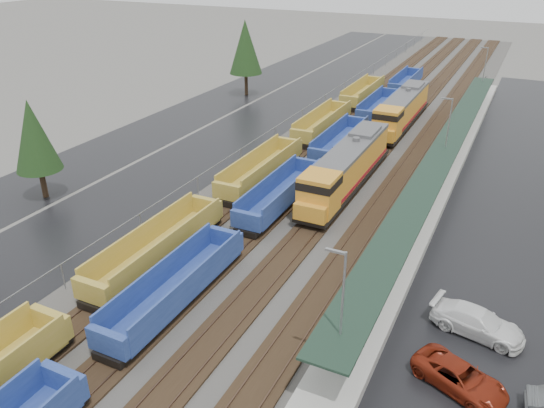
{
  "coord_description": "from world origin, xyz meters",
  "views": [
    {
      "loc": [
        15.54,
        -0.09,
        20.58
      ],
      "look_at": [
        -1.09,
        34.0,
        2.0
      ],
      "focal_mm": 35.0,
      "sensor_mm": 36.0,
      "label": 1
    }
  ],
  "objects_px": {
    "locomotive_lead": "(346,168)",
    "locomotive_trail": "(402,110)",
    "well_string_blue": "(281,194)",
    "parked_car_east_b": "(460,377)",
    "parked_car_east_c": "(477,322)",
    "well_string_yellow": "(217,203)"
  },
  "relations": [
    {
      "from": "locomotive_lead",
      "to": "parked_car_east_c",
      "type": "height_order",
      "value": "locomotive_lead"
    },
    {
      "from": "well_string_blue",
      "to": "parked_car_east_b",
      "type": "distance_m",
      "value": 22.9
    },
    {
      "from": "locomotive_trail",
      "to": "parked_car_east_c",
      "type": "relative_size",
      "value": 3.56
    },
    {
      "from": "well_string_blue",
      "to": "parked_car_east_c",
      "type": "xyz_separation_m",
      "value": [
        17.49,
        -10.18,
        -0.38
      ]
    },
    {
      "from": "locomotive_trail",
      "to": "parked_car_east_c",
      "type": "distance_m",
      "value": 39.08
    },
    {
      "from": "well_string_yellow",
      "to": "parked_car_east_c",
      "type": "distance_m",
      "value": 22.39
    },
    {
      "from": "locomotive_trail",
      "to": "well_string_blue",
      "type": "distance_m",
      "value": 26.79
    },
    {
      "from": "well_string_blue",
      "to": "parked_car_east_b",
      "type": "relative_size",
      "value": 21.48
    },
    {
      "from": "locomotive_lead",
      "to": "locomotive_trail",
      "type": "bearing_deg",
      "value": 90.0
    },
    {
      "from": "well_string_blue",
      "to": "parked_car_east_c",
      "type": "height_order",
      "value": "well_string_blue"
    },
    {
      "from": "well_string_blue",
      "to": "well_string_yellow",
      "type": "bearing_deg",
      "value": -135.61
    },
    {
      "from": "locomotive_lead",
      "to": "parked_car_east_b",
      "type": "height_order",
      "value": "locomotive_lead"
    },
    {
      "from": "parked_car_east_b",
      "to": "parked_car_east_c",
      "type": "xyz_separation_m",
      "value": [
        0.26,
        4.89,
        0.09
      ]
    },
    {
      "from": "locomotive_trail",
      "to": "locomotive_lead",
      "type": "bearing_deg",
      "value": -90.0
    },
    {
      "from": "well_string_yellow",
      "to": "well_string_blue",
      "type": "relative_size",
      "value": 0.9
    },
    {
      "from": "well_string_yellow",
      "to": "well_string_blue",
      "type": "bearing_deg",
      "value": 44.39
    },
    {
      "from": "locomotive_lead",
      "to": "locomotive_trail",
      "type": "height_order",
      "value": "same"
    },
    {
      "from": "well_string_yellow",
      "to": "parked_car_east_c",
      "type": "height_order",
      "value": "well_string_yellow"
    },
    {
      "from": "locomotive_lead",
      "to": "well_string_yellow",
      "type": "distance_m",
      "value": 12.38
    },
    {
      "from": "well_string_yellow",
      "to": "well_string_blue",
      "type": "distance_m",
      "value": 5.6
    },
    {
      "from": "well_string_blue",
      "to": "parked_car_east_c",
      "type": "distance_m",
      "value": 20.24
    },
    {
      "from": "well_string_blue",
      "to": "locomotive_trail",
      "type": "bearing_deg",
      "value": 81.41
    }
  ]
}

